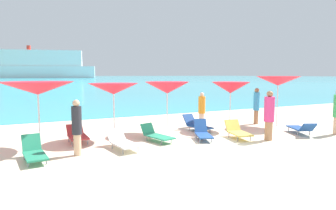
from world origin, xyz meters
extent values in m
cube|color=beige|center=(0.00, 10.00, -0.15)|extent=(50.00, 100.00, 0.30)
cube|color=#38B7CC|center=(0.00, 227.93, 0.01)|extent=(650.00, 440.00, 0.02)
cylinder|color=silver|center=(-5.22, 2.25, 1.07)|extent=(0.05, 0.05, 2.14)
cone|color=red|center=(-5.22, 2.25, 2.03)|extent=(2.44, 2.44, 0.43)
sphere|color=silver|center=(-5.22, 2.25, 2.17)|extent=(0.07, 0.07, 0.07)
cylinder|color=silver|center=(-2.59, 2.62, 1.02)|extent=(0.05, 0.05, 2.04)
cone|color=red|center=(-2.59, 2.62, 1.94)|extent=(1.96, 1.96, 0.42)
sphere|color=silver|center=(-2.59, 2.62, 2.07)|extent=(0.07, 0.07, 0.07)
cylinder|color=silver|center=(-0.24, 2.81, 1.03)|extent=(0.05, 0.05, 2.05)
cone|color=red|center=(-0.24, 2.81, 1.93)|extent=(2.05, 2.05, 0.49)
sphere|color=silver|center=(-0.24, 2.81, 2.08)|extent=(0.07, 0.07, 0.07)
cylinder|color=silver|center=(2.72, 2.36, 1.01)|extent=(0.05, 0.05, 2.02)
cone|color=red|center=(2.72, 2.36, 1.89)|extent=(1.86, 1.86, 0.51)
sphere|color=silver|center=(2.72, 2.36, 2.05)|extent=(0.07, 0.07, 0.07)
cylinder|color=silver|center=(5.18, 1.94, 1.14)|extent=(0.05, 0.05, 2.29)
cone|color=red|center=(5.18, 1.94, 2.18)|extent=(2.25, 2.25, 0.45)
sphere|color=silver|center=(5.18, 1.94, 2.32)|extent=(0.07, 0.07, 0.07)
cube|color=#1E478C|center=(0.38, 0.88, 0.20)|extent=(0.85, 1.15, 0.05)
cube|color=#1E478C|center=(0.61, 1.51, 0.45)|extent=(0.58, 0.49, 0.53)
cylinder|color=gray|center=(0.06, 0.67, 0.09)|extent=(0.04, 0.04, 0.17)
cylinder|color=gray|center=(0.48, 0.51, 0.09)|extent=(0.04, 0.04, 0.17)
cylinder|color=gray|center=(0.31, 1.34, 0.09)|extent=(0.04, 0.04, 0.17)
cylinder|color=gray|center=(0.73, 1.19, 0.09)|extent=(0.04, 0.04, 0.17)
cube|color=#1E478C|center=(4.73, 0.31, 0.22)|extent=(0.99, 1.30, 0.05)
cube|color=#1E478C|center=(4.43, -0.39, 0.39)|extent=(0.66, 0.58, 0.38)
cylinder|color=gray|center=(5.11, 0.55, 0.10)|extent=(0.04, 0.04, 0.19)
cylinder|color=gray|center=(4.65, 0.74, 0.10)|extent=(0.04, 0.04, 0.19)
cylinder|color=gray|center=(4.78, -0.20, 0.10)|extent=(0.04, 0.04, 0.19)
cylinder|color=gray|center=(4.33, 0.00, 0.10)|extent=(0.04, 0.04, 0.19)
cube|color=#D8BF4C|center=(1.73, 0.46, 0.23)|extent=(0.83, 1.15, 0.05)
cube|color=#D8BF4C|center=(1.87, 1.10, 0.43)|extent=(0.64, 0.42, 0.44)
cylinder|color=gray|center=(1.41, 0.21, 0.10)|extent=(0.04, 0.04, 0.20)
cylinder|color=gray|center=(1.93, 0.10, 0.10)|extent=(0.04, 0.04, 0.20)
cylinder|color=gray|center=(1.56, 0.92, 0.10)|extent=(0.04, 0.04, 0.20)
cylinder|color=gray|center=(2.08, 0.81, 0.10)|extent=(0.04, 0.04, 0.20)
cube|color=white|center=(-2.70, 0.83, 0.20)|extent=(0.80, 1.25, 0.05)
cube|color=white|center=(-2.82, 1.60, 0.37)|extent=(0.66, 0.52, 0.38)
cylinder|color=gray|center=(-2.91, 0.42, 0.09)|extent=(0.04, 0.04, 0.18)
cylinder|color=gray|center=(-2.38, 0.51, 0.09)|extent=(0.04, 0.04, 0.18)
cylinder|color=gray|center=(-3.04, 1.23, 0.09)|extent=(0.04, 0.04, 0.18)
cylinder|color=gray|center=(-2.50, 1.31, 0.09)|extent=(0.04, 0.04, 0.18)
cube|color=#1E478C|center=(1.13, 2.37, 0.21)|extent=(0.75, 1.23, 0.05)
cube|color=#1E478C|center=(1.02, 3.11, 0.44)|extent=(0.60, 0.46, 0.48)
cylinder|color=gray|center=(0.95, 1.97, 0.09)|extent=(0.04, 0.04, 0.19)
cylinder|color=gray|center=(1.43, 2.05, 0.09)|extent=(0.04, 0.04, 0.19)
cylinder|color=gray|center=(0.82, 2.77, 0.09)|extent=(0.04, 0.04, 0.19)
cylinder|color=gray|center=(1.31, 2.85, 0.09)|extent=(0.04, 0.04, 0.19)
cube|color=#268C66|center=(-5.40, 0.69, 0.19)|extent=(0.69, 1.21, 0.05)
cube|color=#268C66|center=(-5.48, 1.39, 0.43)|extent=(0.56, 0.37, 0.50)
cylinder|color=gray|center=(-5.58, 0.30, 0.08)|extent=(0.04, 0.04, 0.16)
cylinder|color=gray|center=(-5.12, 0.36, 0.08)|extent=(0.04, 0.04, 0.16)
cylinder|color=gray|center=(-5.68, 1.10, 0.08)|extent=(0.04, 0.04, 0.16)
cylinder|color=gray|center=(-5.22, 1.16, 0.08)|extent=(0.04, 0.04, 0.16)
cube|color=#A53333|center=(-3.97, 2.44, 0.24)|extent=(0.65, 1.07, 0.05)
cube|color=#A53333|center=(-3.98, 3.14, 0.41)|extent=(0.60, 0.40, 0.36)
cylinder|color=gray|center=(-4.22, 2.11, 0.11)|extent=(0.04, 0.04, 0.22)
cylinder|color=gray|center=(-3.69, 2.13, 0.11)|extent=(0.04, 0.04, 0.22)
cylinder|color=gray|center=(-4.24, 2.85, 0.11)|extent=(0.04, 0.04, 0.22)
cylinder|color=gray|center=(-3.71, 2.86, 0.11)|extent=(0.04, 0.04, 0.22)
cube|color=#268C66|center=(-1.22, 1.41, 0.20)|extent=(0.87, 1.32, 0.05)
cube|color=#268C66|center=(-1.42, 2.10, 0.39)|extent=(0.59, 0.41, 0.42)
cylinder|color=gray|center=(-1.34, 0.97, 0.09)|extent=(0.04, 0.04, 0.17)
cylinder|color=gray|center=(-0.89, 1.10, 0.09)|extent=(0.04, 0.04, 0.17)
cylinder|color=gray|center=(-1.58, 1.79, 0.09)|extent=(0.04, 0.04, 0.17)
cylinder|color=gray|center=(-1.12, 1.92, 0.09)|extent=(0.04, 0.04, 0.17)
cylinder|color=#A3704C|center=(2.61, -0.12, 0.36)|extent=(0.28, 0.28, 0.72)
cylinder|color=#D83372|center=(2.61, -0.12, 1.19)|extent=(0.38, 0.38, 0.94)
sphere|color=#A3704C|center=(2.61, -0.12, 1.76)|extent=(0.23, 0.23, 0.23)
cylinder|color=beige|center=(1.94, 3.52, 0.31)|extent=(0.25, 0.25, 0.62)
cylinder|color=orange|center=(1.94, 3.52, 1.03)|extent=(0.33, 0.33, 0.81)
sphere|color=beige|center=(1.94, 3.52, 1.53)|extent=(0.20, 0.20, 0.20)
cylinder|color=#A3704C|center=(4.73, 2.86, 0.35)|extent=(0.22, 0.22, 0.69)
cylinder|color=#3399D8|center=(4.73, 2.86, 1.14)|extent=(0.30, 0.30, 0.90)
sphere|color=#A3704C|center=(4.73, 2.86, 1.69)|extent=(0.22, 0.22, 0.22)
cylinder|color=#DBAA84|center=(-4.21, 0.90, 0.33)|extent=(0.23, 0.23, 0.66)
cylinder|color=#26262D|center=(-4.21, 0.90, 1.09)|extent=(0.30, 0.30, 0.86)
sphere|color=#DBAA84|center=(-4.21, 0.90, 1.62)|extent=(0.21, 0.21, 0.21)
cube|color=white|center=(2.88, 208.57, 4.09)|extent=(68.74, 24.11, 8.14)
cube|color=white|center=(2.88, 208.57, 13.59)|extent=(51.68, 18.58, 10.87)
cylinder|color=red|center=(-5.48, 210.69, 20.53)|extent=(2.57, 2.57, 3.00)
camera|label=1|loc=(-5.42, -8.06, 2.48)|focal=30.61mm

